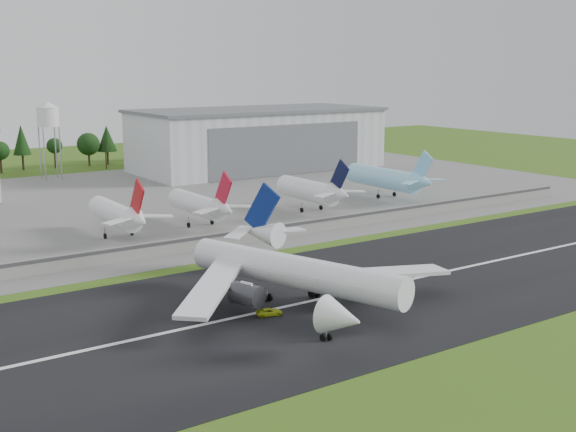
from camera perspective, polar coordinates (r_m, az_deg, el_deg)
ground at (r=129.82m, az=7.78°, el=-7.15°), size 600.00×600.00×0.00m
runway at (r=137.02m, az=4.98°, el=-6.05°), size 320.00×60.00×0.10m
runway_centerline at (r=137.00m, az=4.98°, el=-6.03°), size 220.00×1.00×0.02m
apron at (r=230.51m, az=-12.45°, el=0.97°), size 320.00×150.00×0.10m
blast_fence at (r=172.51m, az=-4.43°, el=-1.73°), size 240.00×0.61×3.50m
hangar_east at (r=302.08m, az=-2.41°, el=6.11°), size 102.00×47.00×25.20m
water_tower at (r=287.38m, az=-18.46°, el=7.64°), size 8.40×8.40×29.40m
utility_poles at (r=305.50m, az=-18.03°, el=3.23°), size 230.00×3.00×12.00m
treeline at (r=319.83m, az=-18.79°, el=3.53°), size 320.00×16.00×22.00m
main_airliner at (r=127.87m, az=0.62°, el=-5.03°), size 54.15×57.61×18.17m
ground_vehicle at (r=124.07m, az=-1.49°, el=-7.59°), size 4.91×3.22×1.25m
parked_jet_red_a at (r=182.66m, az=-13.15°, el=0.11°), size 7.36×31.29×16.57m
parked_jet_red_b at (r=191.75m, az=-6.77°, el=0.86°), size 7.36×31.29×16.52m
parked_jet_navy at (r=210.68m, az=2.10°, el=2.00°), size 7.36×31.29×16.91m
parked_jet_skyblue at (r=235.61m, az=8.04°, el=2.96°), size 7.36×37.29×17.12m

